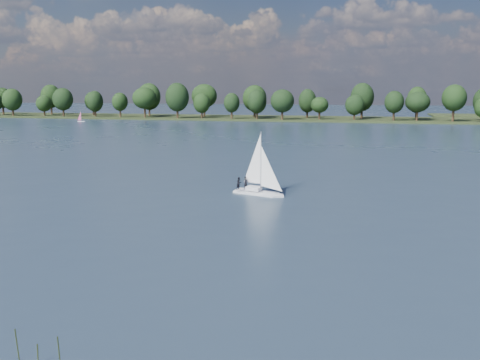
{
  "coord_description": "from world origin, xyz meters",
  "views": [
    {
      "loc": [
        21.23,
        -25.87,
        12.99
      ],
      "look_at": [
        6.45,
        34.34,
        2.5
      ],
      "focal_mm": 40.0,
      "sensor_mm": 36.0,
      "label": 1
    }
  ],
  "objects": [
    {
      "name": "dinghy_pink",
      "position": [
        -95.35,
        173.63,
        1.07
      ],
      "size": [
        3.01,
        1.74,
        4.53
      ],
      "rotation": [
        0.0,
        0.0,
        0.23
      ],
      "color": "white",
      "rests_on": "ground"
    },
    {
      "name": "sailboat",
      "position": [
        7.48,
        38.69,
        2.32
      ],
      "size": [
        6.53,
        3.74,
        8.3
      ],
      "rotation": [
        0.0,
        0.0,
        -0.34
      ],
      "color": "silver",
      "rests_on": "ground"
    },
    {
      "name": "far_shore",
      "position": [
        0.0,
        212.0,
        0.0
      ],
      "size": [
        660.0,
        40.0,
        1.5
      ],
      "primitive_type": "cube",
      "color": "black",
      "rests_on": "ground"
    },
    {
      "name": "treeline",
      "position": [
        -0.08,
        207.88,
        8.12
      ],
      "size": [
        562.86,
        73.82,
        17.66
      ],
      "color": "black",
      "rests_on": "ground"
    },
    {
      "name": "ground",
      "position": [
        0.0,
        100.0,
        0.0
      ],
      "size": [
        700.0,
        700.0,
        0.0
      ],
      "primitive_type": "plane",
      "color": "#233342",
      "rests_on": "ground"
    }
  ]
}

